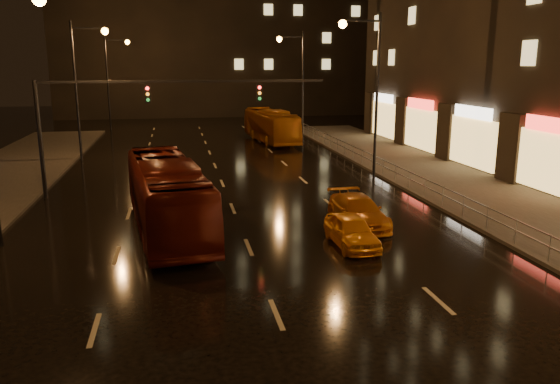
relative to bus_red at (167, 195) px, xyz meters
name	(u,v)px	position (x,y,z in m)	size (l,w,h in m)	color
ground	(225,191)	(3.11, 6.95, -1.53)	(140.00, 140.00, 0.00)	black
sidewalk_right	(491,199)	(16.61, 1.95, -1.46)	(7.00, 70.00, 0.15)	#38332D
traffic_signal	(128,108)	(-1.95, 6.95, 3.20)	(15.31, 0.32, 6.20)	black
railing_right	(409,175)	(13.31, 4.95, -0.64)	(0.05, 56.00, 1.00)	#99999E
bus_red	(167,195)	(0.00, 0.00, 0.00)	(2.58, 11.01, 3.07)	#5E160D
bus_curb	(271,126)	(9.11, 26.30, -0.06)	(2.48, 10.61, 2.96)	#AA5A11
taxi_near	(351,231)	(7.11, -3.63, -0.92)	(1.46, 3.62, 1.23)	orange
taxi_far	(358,211)	(8.28, -0.99, -0.88)	(1.82, 4.48, 1.30)	orange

